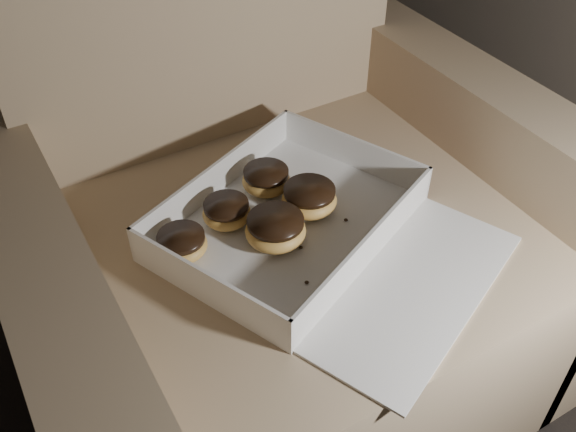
# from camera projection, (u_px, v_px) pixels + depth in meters

# --- Properties ---
(armchair) EXTENTS (0.97, 0.82, 1.01)m
(armchair) POSITION_uv_depth(u_px,v_px,m) (281.00, 252.00, 1.25)
(armchair) COLOR #9D8364
(armchair) RESTS_ON floor
(bakery_box) EXTENTS (0.58, 0.62, 0.07)m
(bakery_box) POSITION_uv_depth(u_px,v_px,m) (311.00, 231.00, 1.07)
(bakery_box) COLOR silver
(bakery_box) RESTS_ON armchair
(donut_a) EXTENTS (0.10, 0.10, 0.05)m
(donut_a) POSITION_uv_depth(u_px,v_px,m) (309.00, 199.00, 1.11)
(donut_a) COLOR gold
(donut_a) RESTS_ON bakery_box
(donut_b) EXTENTS (0.09, 0.09, 0.04)m
(donut_b) POSITION_uv_depth(u_px,v_px,m) (266.00, 179.00, 1.15)
(donut_b) COLOR gold
(donut_b) RESTS_ON bakery_box
(donut_c) EXTENTS (0.10, 0.10, 0.05)m
(donut_c) POSITION_uv_depth(u_px,v_px,m) (276.00, 229.00, 1.05)
(donut_c) COLOR gold
(donut_c) RESTS_ON bakery_box
(donut_d) EXTENTS (0.08, 0.08, 0.04)m
(donut_d) POSITION_uv_depth(u_px,v_px,m) (182.00, 244.00, 1.03)
(donut_d) COLOR gold
(donut_d) RESTS_ON bakery_box
(donut_e) EXTENTS (0.08, 0.08, 0.04)m
(donut_e) POSITION_uv_depth(u_px,v_px,m) (227.00, 212.00, 1.08)
(donut_e) COLOR gold
(donut_e) RESTS_ON bakery_box
(crumb_a) EXTENTS (0.01, 0.01, 0.00)m
(crumb_a) POSITION_uv_depth(u_px,v_px,m) (301.00, 247.00, 1.05)
(crumb_a) COLOR black
(crumb_a) RESTS_ON bakery_box
(crumb_b) EXTENTS (0.01, 0.01, 0.00)m
(crumb_b) POSITION_uv_depth(u_px,v_px,m) (307.00, 282.00, 0.99)
(crumb_b) COLOR black
(crumb_b) RESTS_ON bakery_box
(crumb_c) EXTENTS (0.01, 0.01, 0.00)m
(crumb_c) POSITION_uv_depth(u_px,v_px,m) (346.00, 220.00, 1.10)
(crumb_c) COLOR black
(crumb_c) RESTS_ON bakery_box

